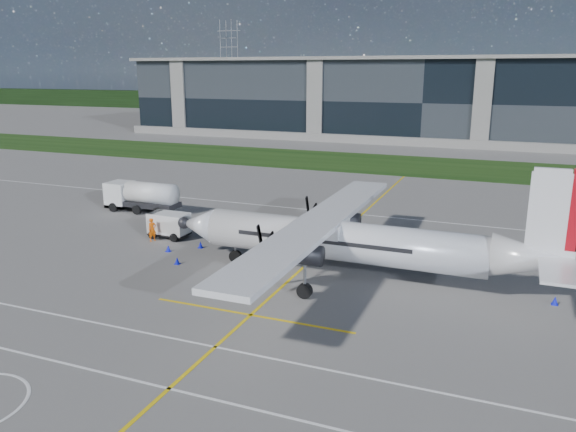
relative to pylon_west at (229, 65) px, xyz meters
name	(u,v)px	position (x,y,z in m)	size (l,w,h in m)	color
ground	(382,174)	(80.00, -110.00, -15.00)	(400.00, 400.00, 0.00)	slate
grass_strip	(395,164)	(80.00, -102.00, -14.98)	(400.00, 18.00, 0.04)	black
terminal_building	(431,101)	(80.00, -70.00, -7.50)	(120.00, 20.00, 15.00)	black
tree_line	(460,106)	(80.00, -10.00, -12.00)	(400.00, 6.00, 6.00)	black
pylon_west	(229,65)	(0.00, 0.00, 0.00)	(9.00, 4.60, 30.00)	gray
yellow_taxiway_centerline	(336,238)	(83.00, -140.00, -14.99)	(0.20, 70.00, 0.01)	yellow
white_lane_line	(112,375)	(80.00, -164.00, -14.99)	(90.00, 0.15, 0.01)	white
turboprop_aircraft	(356,219)	(86.84, -148.52, -10.98)	(25.82, 26.78, 8.03)	white
fuel_tanker_truck	(137,196)	(62.69, -138.66, -13.55)	(7.72, 2.51, 2.90)	silver
baggage_tug	(169,225)	(70.43, -144.97, -14.00)	(3.35, 2.01, 2.01)	silver
ground_crew_person	(152,228)	(69.76, -146.33, -13.93)	(0.87, 0.62, 2.14)	#F25907
safety_cone_fwd	(168,248)	(72.41, -148.15, -14.75)	(0.36, 0.36, 0.50)	#0B11C6
safety_cone_nose_stbd	(201,245)	(74.19, -146.47, -14.75)	(0.36, 0.36, 0.50)	#0B11C6
safety_cone_nose_port	(177,261)	(74.58, -150.30, -14.75)	(0.36, 0.36, 0.50)	#0B11C6
safety_cone_tail	(555,301)	(98.68, -148.13, -14.75)	(0.36, 0.36, 0.50)	#0B11C6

